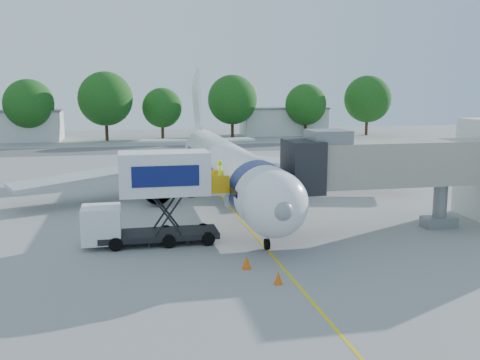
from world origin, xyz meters
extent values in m
plane|color=#9A9B98|center=(0.00, 0.00, 0.00)|extent=(160.00, 160.00, 0.00)
cube|color=yellow|center=(0.00, 0.00, 0.01)|extent=(0.15, 70.00, 0.01)
cube|color=#59595B|center=(0.00, 42.00, 0.00)|extent=(120.00, 10.00, 0.01)
cylinder|color=white|center=(0.00, 3.00, 3.00)|extent=(3.70, 28.00, 3.70)
sphere|color=white|center=(0.00, -11.00, 3.00)|extent=(3.70, 3.70, 3.70)
sphere|color=gray|center=(0.00, -12.55, 3.00)|extent=(1.10, 1.10, 1.10)
cone|color=white|center=(0.00, 20.00, 3.00)|extent=(3.70, 6.00, 3.70)
cube|color=white|center=(0.00, 21.00, 7.20)|extent=(0.35, 7.26, 8.29)
cube|color=silver|center=(9.00, 6.50, 2.30)|extent=(16.17, 9.32, 1.42)
cube|color=silver|center=(-9.00, 6.50, 2.30)|extent=(16.17, 9.32, 1.42)
cylinder|color=#999BA0|center=(5.50, 4.50, 1.30)|extent=(2.10, 3.60, 2.10)
cylinder|color=#999BA0|center=(-5.50, 4.50, 1.30)|extent=(2.10, 3.60, 2.10)
cube|color=black|center=(0.00, -11.30, 3.45)|extent=(2.60, 1.39, 0.81)
cylinder|color=#0C1559|center=(0.00, -8.00, 3.00)|extent=(3.73, 2.00, 3.73)
cylinder|color=silver|center=(0.00, -9.50, 0.75)|extent=(0.16, 0.16, 1.50)
cylinder|color=black|center=(0.00, -9.50, 0.32)|extent=(0.25, 0.64, 0.64)
cylinder|color=black|center=(2.60, 6.00, 0.45)|extent=(0.35, 0.90, 0.90)
cylinder|color=black|center=(-2.60, 6.00, 0.45)|extent=(0.35, 0.90, 0.90)
cube|color=#ADA594|center=(9.00, -7.00, 4.40)|extent=(13.60, 2.60, 2.80)
cube|color=black|center=(2.90, -7.00, 4.40)|extent=(2.00, 3.20, 3.20)
cube|color=slate|center=(4.50, -7.00, 6.20)|extent=(2.40, 2.40, 0.80)
cylinder|color=slate|center=(12.50, -7.00, 1.50)|extent=(0.90, 0.90, 3.00)
cube|color=slate|center=(12.50, -7.00, 0.35)|extent=(2.20, 1.20, 0.70)
cylinder|color=black|center=(11.60, -7.00, 0.35)|extent=(0.30, 0.70, 0.70)
cylinder|color=black|center=(13.40, -7.00, 0.35)|extent=(0.30, 0.70, 0.70)
cube|color=black|center=(-6.00, -7.00, 0.55)|extent=(7.00, 2.30, 0.35)
cube|color=white|center=(-9.30, -7.00, 1.35)|extent=(2.20, 2.20, 2.10)
cube|color=black|center=(-9.30, -7.00, 1.80)|extent=(1.90, 2.10, 0.70)
cube|color=white|center=(-5.60, -7.00, 4.25)|extent=(5.20, 2.40, 2.50)
cube|color=#0C1559|center=(-5.60, -8.22, 4.25)|extent=(3.80, 0.04, 1.20)
cube|color=silver|center=(-2.45, -7.00, 3.05)|extent=(1.10, 2.20, 0.10)
cube|color=#DD9D0B|center=(-2.45, -8.05, 3.60)|extent=(1.10, 0.06, 1.10)
cube|color=#DD9D0B|center=(-2.45, -5.95, 3.60)|extent=(1.10, 0.06, 1.10)
cylinder|color=black|center=(-3.20, -8.05, 0.40)|extent=(0.80, 0.25, 0.80)
cylinder|color=black|center=(-3.20, -5.95, 0.40)|extent=(0.80, 0.25, 0.80)
cylinder|color=black|center=(-8.50, -8.05, 0.40)|extent=(0.80, 0.25, 0.80)
cylinder|color=black|center=(-8.50, -5.95, 0.40)|extent=(0.80, 0.25, 0.80)
imported|color=#C4F71A|center=(-2.27, -7.00, 4.01)|extent=(0.55, 0.73, 1.82)
cube|color=white|center=(2.05, -15.71, 0.73)|extent=(4.07, 3.18, 1.45)
cube|color=#0C1559|center=(2.05, -15.71, 1.19)|extent=(2.61, 2.46, 0.36)
cylinder|color=black|center=(0.43, -15.78, 0.36)|extent=(0.77, 0.53, 0.73)
cylinder|color=black|center=(1.02, -14.46, 0.36)|extent=(0.77, 0.53, 0.73)
cylinder|color=black|center=(3.08, -16.97, 0.36)|extent=(0.77, 0.53, 0.73)
cylinder|color=black|center=(3.67, -15.64, 0.36)|extent=(0.77, 0.53, 0.73)
cone|color=#E85C0C|center=(-1.86, -12.48, 0.36)|extent=(0.45, 0.45, 0.72)
cube|color=#E85C0C|center=(-1.86, -12.48, 0.02)|extent=(0.41, 0.41, 0.04)
cone|color=#E85C0C|center=(-0.86, -14.90, 0.32)|extent=(0.40, 0.40, 0.64)
cube|color=#E85C0C|center=(-0.86, -14.90, 0.02)|extent=(0.37, 0.37, 0.04)
cube|color=silver|center=(-28.00, 60.00, 2.50)|extent=(18.00, 8.00, 5.00)
cube|color=slate|center=(-28.00, 60.00, 5.15)|extent=(18.40, 8.40, 0.30)
cube|color=silver|center=(22.00, 62.00, 2.50)|extent=(16.00, 7.00, 5.00)
cube|color=slate|center=(22.00, 62.00, 5.15)|extent=(16.40, 7.40, 0.30)
cylinder|color=#382314|center=(-23.69, 57.15, 1.86)|extent=(0.56, 0.56, 3.71)
sphere|color=#155118|center=(-23.69, 57.15, 6.40)|extent=(8.26, 8.26, 8.26)
cylinder|color=#382314|center=(-11.22, 57.25, 2.09)|extent=(0.56, 0.56, 4.18)
sphere|color=#155118|center=(-11.22, 57.25, 7.19)|extent=(9.28, 9.28, 9.28)
cylinder|color=#382314|center=(-1.47, 59.08, 1.60)|extent=(0.56, 0.56, 3.20)
sphere|color=#155118|center=(-1.47, 59.08, 5.51)|extent=(7.11, 7.11, 7.11)
cylinder|color=#382314|center=(11.06, 57.64, 2.01)|extent=(0.56, 0.56, 4.01)
sphere|color=#155118|center=(11.06, 57.64, 6.91)|extent=(8.92, 8.92, 8.92)
cylinder|color=#382314|center=(25.10, 57.90, 1.73)|extent=(0.56, 0.56, 3.45)
sphere|color=#155118|center=(25.10, 57.90, 5.95)|extent=(7.68, 7.68, 7.68)
cylinder|color=#382314|center=(37.45, 57.84, 2.01)|extent=(0.56, 0.56, 4.01)
sphere|color=#155118|center=(37.45, 57.84, 6.91)|extent=(8.92, 8.92, 8.92)
camera|label=1|loc=(-7.58, -38.14, 9.24)|focal=40.00mm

